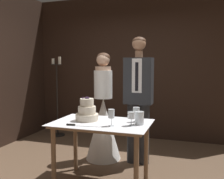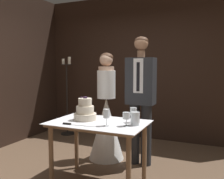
% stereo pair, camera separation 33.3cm
% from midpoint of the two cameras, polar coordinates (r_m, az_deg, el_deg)
% --- Properties ---
extents(wall_back, '(4.41, 0.12, 2.83)m').
position_cam_midpoint_polar(wall_back, '(5.04, 9.16, 5.05)').
color(wall_back, black).
rests_on(wall_back, ground_plane).
extents(cake_table, '(1.17, 0.75, 0.77)m').
position_cam_midpoint_polar(cake_table, '(3.05, 0.05, -9.43)').
color(cake_table, '#8E6B4C').
rests_on(cake_table, ground_plane).
extents(tiered_cake, '(0.28, 0.28, 0.29)m').
position_cam_midpoint_polar(tiered_cake, '(3.12, -3.14, -5.05)').
color(tiered_cake, beige).
rests_on(tiered_cake, cake_table).
extents(cake_knife, '(0.40, 0.06, 0.02)m').
position_cam_midpoint_polar(cake_knife, '(2.89, -5.75, -7.97)').
color(cake_knife, silver).
rests_on(cake_knife, cake_table).
extents(wine_glass_near, '(0.08, 0.08, 0.16)m').
position_cam_midpoint_polar(wine_glass_near, '(2.82, 6.70, -6.17)').
color(wine_glass_near, silver).
rests_on(wine_glass_near, cake_table).
extents(wine_glass_middle, '(0.07, 0.07, 0.19)m').
position_cam_midpoint_polar(wine_glass_middle, '(2.81, 2.11, -5.66)').
color(wine_glass_middle, silver).
rests_on(wine_glass_middle, cake_table).
extents(wine_glass_far, '(0.08, 0.08, 0.18)m').
position_cam_midpoint_polar(wine_glass_far, '(3.01, 8.10, -5.22)').
color(wine_glass_far, silver).
rests_on(wine_glass_far, cake_table).
extents(hurricane_candle, '(0.11, 0.11, 0.15)m').
position_cam_midpoint_polar(hurricane_candle, '(2.89, 8.64, -6.69)').
color(hurricane_candle, silver).
rests_on(hurricane_candle, cake_table).
extents(bride, '(0.54, 0.54, 1.64)m').
position_cam_midpoint_polar(bride, '(3.88, 1.17, -7.10)').
color(bride, white).
rests_on(bride, ground_plane).
extents(groom, '(0.40, 0.25, 1.86)m').
position_cam_midpoint_polar(groom, '(3.64, 9.19, -1.25)').
color(groom, '#282B30').
rests_on(groom, ground_plane).
extents(candle_stand, '(0.28, 0.28, 1.63)m').
position_cam_midpoint_polar(candle_stand, '(5.28, -8.48, -2.17)').
color(candle_stand, black).
rests_on(candle_stand, ground_plane).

